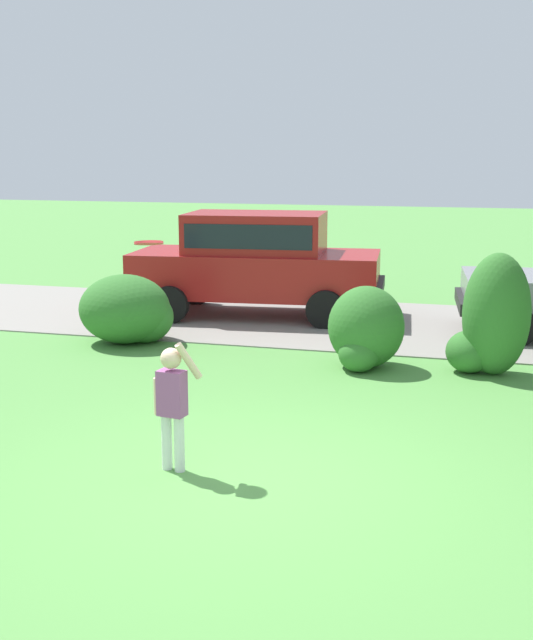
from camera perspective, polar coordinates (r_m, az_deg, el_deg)
The scene contains 8 objects.
ground_plane at distance 7.75m, azimuth -1.29°, elevation -11.12°, with size 80.00×80.00×0.00m, color #518E42.
driveway_strip at distance 14.58m, azimuth 6.90°, elevation -0.27°, with size 28.00×4.40×0.02m, color gray.
shrub_near_tree at distance 13.18m, azimuth -9.58°, elevation 0.64°, with size 1.49×1.37×1.10m.
shrub_centre_left at distance 11.56m, azimuth 6.94°, elevation -0.69°, with size 1.08×1.09×1.17m.
shrub_centre at distance 11.50m, azimuth 15.51°, elevation -0.05°, with size 1.11×0.82×1.69m.
parked_suv at distance 15.07m, azimuth -0.74°, elevation 4.32°, with size 4.85×2.42×1.92m.
child_thrower at distance 7.78m, azimuth -6.63°, elevation -5.49°, with size 0.47×0.24×1.29m.
frisbee at distance 7.90m, azimuth -8.25°, elevation 5.38°, with size 0.29×0.28×0.10m.
Camera 1 is at (2.05, -6.85, 3.00)m, focal length 45.67 mm.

